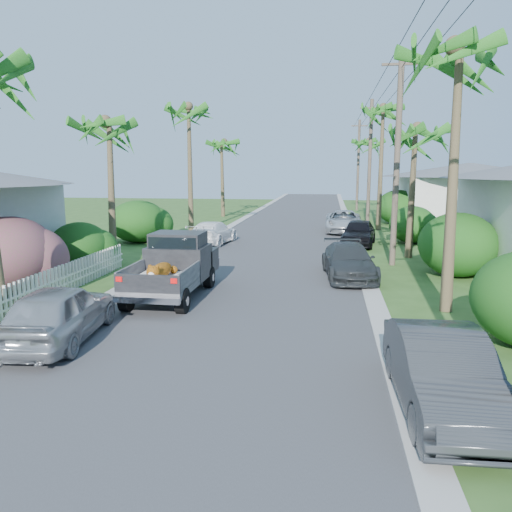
% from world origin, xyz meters
% --- Properties ---
extents(ground, '(120.00, 120.00, 0.00)m').
position_xyz_m(ground, '(0.00, 0.00, 0.00)').
color(ground, '#30511E').
rests_on(ground, ground).
extents(road, '(8.00, 100.00, 0.02)m').
position_xyz_m(road, '(0.00, 25.00, 0.01)').
color(road, '#38383A').
rests_on(road, ground).
extents(curb_left, '(0.60, 100.00, 0.06)m').
position_xyz_m(curb_left, '(-4.30, 25.00, 0.03)').
color(curb_left, '#A5A39E').
rests_on(curb_left, ground).
extents(curb_right, '(0.60, 100.00, 0.06)m').
position_xyz_m(curb_right, '(4.30, 25.00, 0.03)').
color(curb_right, '#A5A39E').
rests_on(curb_right, ground).
extents(pickup_truck, '(1.98, 5.12, 2.06)m').
position_xyz_m(pickup_truck, '(-2.20, 6.64, 1.01)').
color(pickup_truck, black).
rests_on(pickup_truck, ground).
extents(parked_car_rn, '(1.60, 4.22, 1.38)m').
position_xyz_m(parked_car_rn, '(4.81, -0.64, 0.69)').
color(parked_car_rn, '#2F3235').
rests_on(parked_car_rn, ground).
extents(parked_car_rm, '(2.26, 4.61, 1.29)m').
position_xyz_m(parked_car_rm, '(3.60, 10.03, 0.65)').
color(parked_car_rm, '#2E3133').
rests_on(parked_car_rm, ground).
extents(parked_car_rf, '(2.25, 4.38, 1.43)m').
position_xyz_m(parked_car_rf, '(4.44, 18.48, 0.71)').
color(parked_car_rf, black).
rests_on(parked_car_rf, ground).
extents(parked_car_rd, '(2.38, 5.14, 1.43)m').
position_xyz_m(parked_car_rd, '(3.79, 24.30, 0.71)').
color(parked_car_rd, silver).
rests_on(parked_car_rd, ground).
extents(parked_car_ln, '(2.14, 4.35, 1.43)m').
position_xyz_m(parked_car_ln, '(-3.60, 1.69, 0.71)').
color(parked_car_ln, '#9C9FA3').
rests_on(parked_car_ln, ground).
extents(parked_car_lf, '(2.25, 4.53, 1.26)m').
position_xyz_m(parked_car_lf, '(-3.60, 17.91, 0.63)').
color(parked_car_lf, white).
rests_on(parked_car_lf, ground).
extents(palm_l_b, '(4.40, 4.40, 7.40)m').
position_xyz_m(palm_l_b, '(-6.80, 12.00, 6.15)').
color(palm_l_b, brown).
rests_on(palm_l_b, ground).
extents(palm_l_c, '(4.40, 4.40, 9.20)m').
position_xyz_m(palm_l_c, '(-6.00, 22.00, 7.91)').
color(palm_l_c, brown).
rests_on(palm_l_c, ground).
extents(palm_l_d, '(4.40, 4.40, 7.70)m').
position_xyz_m(palm_l_d, '(-6.50, 34.00, 6.44)').
color(palm_l_d, brown).
rests_on(palm_l_d, ground).
extents(palm_r_a, '(4.40, 4.40, 8.70)m').
position_xyz_m(palm_r_a, '(6.30, 6.00, 7.42)').
color(palm_r_a, brown).
rests_on(palm_r_a, ground).
extents(palm_r_b, '(4.40, 4.40, 7.20)m').
position_xyz_m(palm_r_b, '(6.60, 15.00, 5.95)').
color(palm_r_b, brown).
rests_on(palm_r_b, ground).
extents(palm_r_c, '(4.40, 4.40, 9.40)m').
position_xyz_m(palm_r_c, '(6.20, 26.00, 8.11)').
color(palm_r_c, brown).
rests_on(palm_r_c, ground).
extents(palm_r_d, '(4.40, 4.40, 8.00)m').
position_xyz_m(palm_r_d, '(6.50, 40.00, 6.74)').
color(palm_r_d, brown).
rests_on(palm_r_d, ground).
extents(shrub_l_b, '(3.00, 3.30, 2.60)m').
position_xyz_m(shrub_l_b, '(-7.80, 6.00, 1.30)').
color(shrub_l_b, '#A41765').
rests_on(shrub_l_b, ground).
extents(shrub_l_c, '(2.40, 2.64, 2.00)m').
position_xyz_m(shrub_l_c, '(-7.40, 10.00, 1.00)').
color(shrub_l_c, '#174714').
rests_on(shrub_l_c, ground).
extents(shrub_l_d, '(3.20, 3.52, 2.40)m').
position_xyz_m(shrub_l_d, '(-8.00, 18.00, 1.20)').
color(shrub_l_d, '#174714').
rests_on(shrub_l_d, ground).
extents(shrub_r_b, '(3.00, 3.30, 2.50)m').
position_xyz_m(shrub_r_b, '(7.80, 11.00, 1.25)').
color(shrub_r_b, '#174714').
rests_on(shrub_r_b, ground).
extents(shrub_r_c, '(2.60, 2.86, 2.10)m').
position_xyz_m(shrub_r_c, '(7.50, 20.00, 1.05)').
color(shrub_r_c, '#174714').
rests_on(shrub_r_c, ground).
extents(shrub_r_d, '(3.20, 3.52, 2.60)m').
position_xyz_m(shrub_r_d, '(8.00, 30.00, 1.30)').
color(shrub_r_d, '#174714').
rests_on(shrub_r_d, ground).
extents(picket_fence, '(0.10, 11.00, 1.00)m').
position_xyz_m(picket_fence, '(-6.00, 5.50, 0.50)').
color(picket_fence, white).
rests_on(picket_fence, ground).
extents(house_right_far, '(9.00, 8.00, 4.60)m').
position_xyz_m(house_right_far, '(13.00, 30.00, 2.12)').
color(house_right_far, silver).
rests_on(house_right_far, ground).
extents(utility_pole_b, '(1.60, 0.26, 9.00)m').
position_xyz_m(utility_pole_b, '(5.60, 13.00, 4.60)').
color(utility_pole_b, brown).
rests_on(utility_pole_b, ground).
extents(utility_pole_c, '(1.60, 0.26, 9.00)m').
position_xyz_m(utility_pole_c, '(5.60, 28.00, 4.60)').
color(utility_pole_c, brown).
rests_on(utility_pole_c, ground).
extents(utility_pole_d, '(1.60, 0.26, 9.00)m').
position_xyz_m(utility_pole_d, '(5.60, 43.00, 4.60)').
color(utility_pole_d, brown).
rests_on(utility_pole_d, ground).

